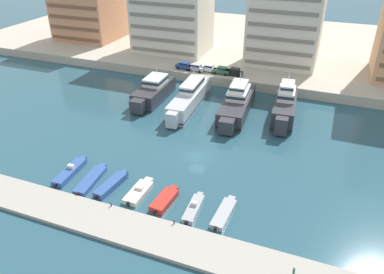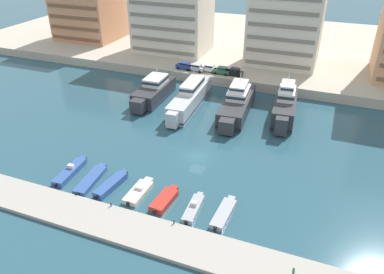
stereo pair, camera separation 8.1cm
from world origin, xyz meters
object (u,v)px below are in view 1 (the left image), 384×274
object	(u,v)px
yacht_charcoal_center_left	(285,106)
motorboat_blue_far_left	(70,171)
yacht_silver_left	(190,97)
car_black_center	(234,71)
motorboat_blue_left	(91,179)
motorboat_grey_mid_right	(224,213)
motorboat_blue_mid_left	(111,185)
motorboat_grey_center_right	(194,208)
yacht_charcoal_mid_left	(237,103)
motorboat_cream_center_left	(139,192)
car_white_mid_left	(209,68)
pedestrian_near_edge	(294,272)
motorboat_red_center	(165,200)
car_silver_left	(196,67)
car_green_center_left	(222,70)
car_blue_far_left	(184,65)
yacht_charcoal_far_left	(153,91)

from	to	relation	value
yacht_charcoal_center_left	motorboat_blue_far_left	world-z (taller)	yacht_charcoal_center_left
yacht_silver_left	car_black_center	xyz separation A→B (m)	(5.17, 15.62, 1.10)
motorboat_blue_left	motorboat_grey_mid_right	bearing A→B (deg)	0.22
motorboat_blue_mid_left	motorboat_grey_center_right	bearing A→B (deg)	-1.43
yacht_charcoal_mid_left	motorboat_cream_center_left	distance (m)	31.50
motorboat_blue_left	car_white_mid_left	xyz separation A→B (m)	(2.76, 46.00, 2.83)
pedestrian_near_edge	motorboat_red_center	bearing A→B (deg)	159.30
car_black_center	pedestrian_near_edge	xyz separation A→B (m)	(21.65, -53.18, -1.65)
motorboat_blue_mid_left	car_silver_left	size ratio (longest dim) A/B	1.68
yacht_silver_left	car_green_center_left	size ratio (longest dim) A/B	5.26
yacht_charcoal_center_left	motorboat_blue_mid_left	xyz separation A→B (m)	(-19.79, -32.33, -2.05)
yacht_silver_left	yacht_charcoal_center_left	distance (m)	19.49
motorboat_blue_left	motorboat_blue_mid_left	size ratio (longest dim) A/B	1.14
motorboat_blue_far_left	car_black_center	bearing A→B (deg)	73.58
yacht_charcoal_mid_left	motorboat_grey_center_right	xyz separation A→B (m)	(2.72, -31.38, -1.74)
car_green_center_left	car_black_center	world-z (taller)	same
car_blue_far_left	car_white_mid_left	bearing A→B (deg)	4.76
motorboat_blue_mid_left	car_black_center	xyz separation A→B (m)	(5.58, 45.93, 2.69)
yacht_charcoal_mid_left	motorboat_blue_far_left	bearing A→B (deg)	-120.84
motorboat_cream_center_left	car_silver_left	distance (m)	46.08
car_blue_far_left	motorboat_grey_center_right	bearing A→B (deg)	-66.18
motorboat_blue_left	motorboat_blue_mid_left	xyz separation A→B (m)	(3.63, -0.14, 0.14)
motorboat_red_center	car_green_center_left	bearing A→B (deg)	97.77
motorboat_blue_mid_left	car_black_center	bearing A→B (deg)	83.07
yacht_charcoal_mid_left	motorboat_grey_mid_right	world-z (taller)	yacht_charcoal_mid_left
car_white_mid_left	car_green_center_left	bearing A→B (deg)	-7.54
yacht_charcoal_mid_left	motorboat_blue_left	bearing A→B (deg)	-114.39
car_blue_far_left	car_black_center	bearing A→B (deg)	1.43
yacht_charcoal_far_left	motorboat_red_center	distance (m)	35.50
motorboat_grey_center_right	car_white_mid_left	distance (m)	48.61
yacht_silver_left	motorboat_grey_center_right	bearing A→B (deg)	-67.49
motorboat_grey_center_right	car_black_center	distance (m)	46.95
motorboat_blue_far_left	car_blue_far_left	size ratio (longest dim) A/B	1.92
motorboat_blue_far_left	pedestrian_near_edge	world-z (taller)	pedestrian_near_edge
yacht_charcoal_mid_left	motorboat_cream_center_left	xyz separation A→B (m)	(-5.88, -30.90, -1.74)
motorboat_grey_center_right	car_black_center	bearing A→B (deg)	99.24
motorboat_blue_far_left	motorboat_blue_mid_left	distance (m)	7.79
car_silver_left	car_black_center	distance (m)	9.47
yacht_charcoal_mid_left	yacht_silver_left	bearing A→B (deg)	-175.76
yacht_charcoal_center_left	car_black_center	size ratio (longest dim) A/B	3.97
motorboat_grey_center_right	pedestrian_near_edge	size ratio (longest dim) A/B	3.84
yacht_silver_left	pedestrian_near_edge	distance (m)	46.15
yacht_charcoal_far_left	motorboat_cream_center_left	distance (m)	33.26
motorboat_blue_left	motorboat_blue_far_left	bearing A→B (deg)	172.91
motorboat_blue_mid_left	car_green_center_left	world-z (taller)	car_green_center_left
car_blue_far_left	pedestrian_near_edge	bearing A→B (deg)	-56.94
motorboat_blue_mid_left	car_white_mid_left	distance (m)	46.23
motorboat_cream_center_left	motorboat_grey_mid_right	size ratio (longest dim) A/B	0.93
car_white_mid_left	car_black_center	size ratio (longest dim) A/B	0.99
yacht_charcoal_center_left	motorboat_blue_left	size ratio (longest dim) A/B	2.07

